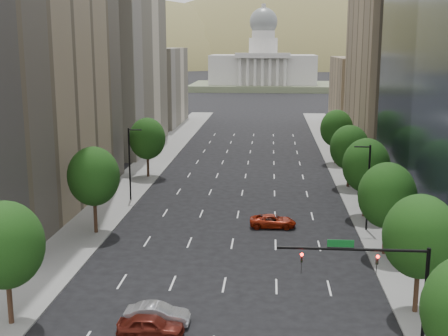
% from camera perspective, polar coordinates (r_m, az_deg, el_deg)
% --- Properties ---
extents(sidewalk_left, '(6.00, 200.00, 0.15)m').
position_cam_1_polar(sidewalk_left, '(69.48, -11.55, -4.08)').
color(sidewalk_left, slate).
rests_on(sidewalk_left, ground).
extents(sidewalk_right, '(6.00, 200.00, 0.15)m').
position_cam_1_polar(sidewalk_right, '(67.91, 14.57, -4.59)').
color(sidewalk_right, slate).
rests_on(sidewalk_right, ground).
extents(midrise_cream_left, '(14.00, 30.00, 35.00)m').
position_cam_1_polar(midrise_cream_left, '(110.87, -10.57, 10.95)').
color(midrise_cream_left, beige).
rests_on(midrise_cream_left, ground).
extents(filler_left, '(14.00, 26.00, 18.00)m').
position_cam_1_polar(filler_left, '(143.35, -7.02, 7.82)').
color(filler_left, beige).
rests_on(filler_left, ground).
extents(parking_tan_right, '(14.00, 30.00, 30.00)m').
position_cam_1_polar(parking_tan_right, '(106.42, 16.40, 9.30)').
color(parking_tan_right, '#8C7759').
rests_on(parking_tan_right, ground).
extents(filler_right, '(14.00, 26.00, 16.00)m').
position_cam_1_polar(filler_right, '(139.25, 13.49, 7.06)').
color(filler_right, '#8C7759').
rests_on(filler_right, ground).
extents(tree_right_1, '(5.20, 5.20, 8.75)m').
position_cam_1_polar(tree_right_1, '(43.52, 18.40, -6.30)').
color(tree_right_1, '#382316').
rests_on(tree_right_1, ground).
extents(tree_right_2, '(5.20, 5.20, 8.61)m').
position_cam_1_polar(tree_right_2, '(54.82, 15.46, -2.57)').
color(tree_right_2, '#382316').
rests_on(tree_right_2, ground).
extents(tree_right_3, '(5.20, 5.20, 8.89)m').
position_cam_1_polar(tree_right_3, '(66.28, 13.56, 0.24)').
color(tree_right_3, '#382316').
rests_on(tree_right_3, ground).
extents(tree_right_4, '(5.20, 5.20, 8.46)m').
position_cam_1_polar(tree_right_4, '(79.98, 12.01, 1.95)').
color(tree_right_4, '#382316').
rests_on(tree_right_4, ground).
extents(tree_right_5, '(5.20, 5.20, 8.75)m').
position_cam_1_polar(tree_right_5, '(95.63, 10.81, 3.76)').
color(tree_right_5, '#382316').
rests_on(tree_right_5, ground).
extents(tree_left_0, '(5.20, 5.20, 8.75)m').
position_cam_1_polar(tree_left_0, '(42.23, -20.35, -6.99)').
color(tree_left_0, '#382316').
rests_on(tree_left_0, ground).
extents(tree_left_1, '(5.20, 5.20, 8.97)m').
position_cam_1_polar(tree_left_1, '(60.20, -12.48, -0.80)').
color(tree_left_1, '#382316').
rests_on(tree_left_1, ground).
extents(tree_left_2, '(5.20, 5.20, 8.68)m').
position_cam_1_polar(tree_left_2, '(85.01, -7.42, 2.83)').
color(tree_left_2, '#382316').
rests_on(tree_left_2, ground).
extents(streetlight_rn, '(1.70, 0.20, 9.00)m').
position_cam_1_polar(streetlight_rn, '(61.59, 13.70, -1.64)').
color(streetlight_rn, black).
rests_on(streetlight_rn, ground).
extents(streetlight_ln, '(1.70, 0.20, 9.00)m').
position_cam_1_polar(streetlight_ln, '(72.55, -9.06, 0.57)').
color(streetlight_ln, black).
rests_on(streetlight_ln, ground).
extents(traffic_signal, '(9.12, 0.40, 7.38)m').
position_cam_1_polar(traffic_signal, '(37.45, 15.28, -10.01)').
color(traffic_signal, black).
rests_on(traffic_signal, ground).
extents(capitol, '(60.00, 40.00, 35.20)m').
position_cam_1_polar(capitol, '(254.08, 3.77, 9.50)').
color(capitol, '#596647').
rests_on(capitol, ground).
extents(foothills, '(720.00, 413.00, 263.00)m').
position_cam_1_polar(foothills, '(606.99, 7.48, 6.39)').
color(foothills, olive).
rests_on(foothills, ground).
extents(car_maroon, '(4.42, 1.80, 1.50)m').
position_cam_1_polar(car_maroon, '(40.31, -7.08, -14.92)').
color(car_maroon, '#50140D').
rests_on(car_maroon, ground).
extents(car_silver, '(4.45, 1.55, 1.46)m').
position_cam_1_polar(car_silver, '(41.87, -6.46, -13.87)').
color(car_silver, '#A3A2A8').
rests_on(car_silver, ground).
extents(car_red_far, '(4.87, 2.29, 1.34)m').
position_cam_1_polar(car_red_far, '(62.40, 4.74, -5.13)').
color(car_red_far, maroon).
rests_on(car_red_far, ground).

